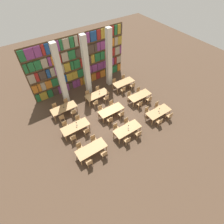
# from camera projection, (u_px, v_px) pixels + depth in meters

# --- Properties ---
(ground_plane) EXTENTS (40.00, 40.00, 0.00)m
(ground_plane) POSITION_uv_depth(u_px,v_px,m) (110.00, 115.00, 16.06)
(ground_plane) COLOR #4C3828
(bookshelf_bank) EXTENTS (10.22, 0.35, 5.50)m
(bookshelf_bank) POSITION_uv_depth(u_px,v_px,m) (79.00, 63.00, 17.22)
(bookshelf_bank) COLOR brown
(bookshelf_bank) RESTS_ON ground_plane
(pillar_left) EXTENTS (0.48, 0.48, 6.00)m
(pillar_left) POSITION_uv_depth(u_px,v_px,m) (61.00, 76.00, 15.19)
(pillar_left) COLOR silver
(pillar_left) RESTS_ON ground_plane
(pillar_center) EXTENTS (0.48, 0.48, 6.00)m
(pillar_center) POSITION_uv_depth(u_px,v_px,m) (86.00, 67.00, 16.15)
(pillar_center) COLOR silver
(pillar_center) RESTS_ON ground_plane
(pillar_right) EXTENTS (0.48, 0.48, 6.00)m
(pillar_right) POSITION_uv_depth(u_px,v_px,m) (109.00, 59.00, 17.12)
(pillar_right) COLOR silver
(pillar_right) RESTS_ON ground_plane
(reading_table_0) EXTENTS (2.30, 0.95, 0.73)m
(reading_table_0) POSITION_uv_depth(u_px,v_px,m) (91.00, 149.00, 12.86)
(reading_table_0) COLOR tan
(reading_table_0) RESTS_ON ground_plane
(chair_0) EXTENTS (0.42, 0.40, 0.89)m
(chair_0) POSITION_uv_depth(u_px,v_px,m) (89.00, 163.00, 12.32)
(chair_0) COLOR tan
(chair_0) RESTS_ON ground_plane
(chair_1) EXTENTS (0.42, 0.40, 0.89)m
(chair_1) POSITION_uv_depth(u_px,v_px,m) (80.00, 147.00, 13.18)
(chair_1) COLOR tan
(chair_1) RESTS_ON ground_plane
(chair_2) EXTENTS (0.42, 0.40, 0.89)m
(chair_2) POSITION_uv_depth(u_px,v_px,m) (104.00, 154.00, 12.79)
(chair_2) COLOR tan
(chair_2) RESTS_ON ground_plane
(chair_3) EXTENTS (0.42, 0.40, 0.89)m
(chair_3) POSITION_uv_depth(u_px,v_px,m) (94.00, 139.00, 13.66)
(chair_3) COLOR tan
(chair_3) RESTS_ON ground_plane
(reading_table_1) EXTENTS (2.30, 0.95, 0.73)m
(reading_table_1) POSITION_uv_depth(u_px,v_px,m) (127.00, 129.00, 14.12)
(reading_table_1) COLOR tan
(reading_table_1) RESTS_ON ground_plane
(chair_4) EXTENTS (0.42, 0.40, 0.89)m
(chair_4) POSITION_uv_depth(u_px,v_px,m) (127.00, 140.00, 13.59)
(chair_4) COLOR tan
(chair_4) RESTS_ON ground_plane
(chair_5) EXTENTS (0.42, 0.40, 0.89)m
(chair_5) POSITION_uv_depth(u_px,v_px,m) (116.00, 128.00, 14.46)
(chair_5) COLOR tan
(chair_5) RESTS_ON ground_plane
(chair_6) EXTENTS (0.42, 0.40, 0.89)m
(chair_6) POSITION_uv_depth(u_px,v_px,m) (138.00, 134.00, 14.02)
(chair_6) COLOR tan
(chair_6) RESTS_ON ground_plane
(chair_7) EXTENTS (0.42, 0.40, 0.89)m
(chair_7) POSITION_uv_depth(u_px,v_px,m) (127.00, 122.00, 14.89)
(chair_7) COLOR tan
(chair_7) RESTS_ON ground_plane
(desk_lamp_0) EXTENTS (0.14, 0.14, 0.47)m
(desk_lamp_0) POSITION_uv_depth(u_px,v_px,m) (128.00, 126.00, 13.86)
(desk_lamp_0) COLOR brown
(desk_lamp_0) RESTS_ON reading_table_1
(reading_table_2) EXTENTS (2.30, 0.95, 0.73)m
(reading_table_2) POSITION_uv_depth(u_px,v_px,m) (159.00, 112.00, 15.43)
(reading_table_2) COLOR tan
(reading_table_2) RESTS_ON ground_plane
(chair_8) EXTENTS (0.42, 0.40, 0.89)m
(chair_8) POSITION_uv_depth(u_px,v_px,m) (159.00, 122.00, 14.89)
(chair_8) COLOR tan
(chair_8) RESTS_ON ground_plane
(chair_9) EXTENTS (0.42, 0.40, 0.89)m
(chair_9) POSITION_uv_depth(u_px,v_px,m) (147.00, 111.00, 15.75)
(chair_9) COLOR tan
(chair_9) RESTS_ON ground_plane
(chair_10) EXTENTS (0.42, 0.40, 0.89)m
(chair_10) POSITION_uv_depth(u_px,v_px,m) (169.00, 116.00, 15.36)
(chair_10) COLOR tan
(chair_10) RESTS_ON ground_plane
(chair_11) EXTENTS (0.42, 0.40, 0.89)m
(chair_11) POSITION_uv_depth(u_px,v_px,m) (157.00, 106.00, 16.22)
(chair_11) COLOR tan
(chair_11) RESTS_ON ground_plane
(desk_lamp_1) EXTENTS (0.14, 0.14, 0.47)m
(desk_lamp_1) POSITION_uv_depth(u_px,v_px,m) (159.00, 109.00, 15.14)
(desk_lamp_1) COLOR brown
(desk_lamp_1) RESTS_ON reading_table_2
(reading_table_3) EXTENTS (2.30, 0.95, 0.73)m
(reading_table_3) POSITION_uv_depth(u_px,v_px,m) (75.00, 127.00, 14.28)
(reading_table_3) COLOR tan
(reading_table_3) RESTS_ON ground_plane
(chair_12) EXTENTS (0.42, 0.40, 0.89)m
(chair_12) POSITION_uv_depth(u_px,v_px,m) (73.00, 138.00, 13.75)
(chair_12) COLOR tan
(chair_12) RESTS_ON ground_plane
(chair_13) EXTENTS (0.42, 0.40, 0.89)m
(chair_13) POSITION_uv_depth(u_px,v_px,m) (65.00, 125.00, 14.62)
(chair_13) COLOR tan
(chair_13) RESTS_ON ground_plane
(chair_14) EXTENTS (0.42, 0.40, 0.89)m
(chair_14) POSITION_uv_depth(u_px,v_px,m) (87.00, 131.00, 14.21)
(chair_14) COLOR tan
(chair_14) RESTS_ON ground_plane
(chair_15) EXTENTS (0.42, 0.40, 0.89)m
(chair_15) POSITION_uv_depth(u_px,v_px,m) (78.00, 119.00, 15.07)
(chair_15) COLOR tan
(chair_15) RESTS_ON ground_plane
(desk_lamp_2) EXTENTS (0.14, 0.14, 0.46)m
(desk_lamp_2) POSITION_uv_depth(u_px,v_px,m) (76.00, 123.00, 14.08)
(desk_lamp_2) COLOR brown
(desk_lamp_2) RESTS_ON reading_table_3
(reading_table_4) EXTENTS (2.30, 0.95, 0.73)m
(reading_table_4) POSITION_uv_depth(u_px,v_px,m) (111.00, 110.00, 15.57)
(reading_table_4) COLOR tan
(reading_table_4) RESTS_ON ground_plane
(chair_16) EXTENTS (0.42, 0.40, 0.89)m
(chair_16) POSITION_uv_depth(u_px,v_px,m) (110.00, 120.00, 15.03)
(chair_16) COLOR tan
(chair_16) RESTS_ON ground_plane
(chair_17) EXTENTS (0.42, 0.40, 0.89)m
(chair_17) POSITION_uv_depth(u_px,v_px,m) (101.00, 109.00, 15.89)
(chair_17) COLOR tan
(chair_17) RESTS_ON ground_plane
(chair_18) EXTENTS (0.42, 0.40, 0.89)m
(chair_18) POSITION_uv_depth(u_px,v_px,m) (121.00, 114.00, 15.49)
(chair_18) COLOR tan
(chair_18) RESTS_ON ground_plane
(chair_19) EXTENTS (0.42, 0.40, 0.89)m
(chair_19) POSITION_uv_depth(u_px,v_px,m) (112.00, 104.00, 16.35)
(chair_19) COLOR tan
(chair_19) RESTS_ON ground_plane
(reading_table_5) EXTENTS (2.30, 0.95, 0.73)m
(reading_table_5) POSITION_uv_depth(u_px,v_px,m) (140.00, 96.00, 16.91)
(reading_table_5) COLOR tan
(reading_table_5) RESTS_ON ground_plane
(chair_20) EXTENTS (0.42, 0.40, 0.89)m
(chair_20) POSITION_uv_depth(u_px,v_px,m) (140.00, 104.00, 16.37)
(chair_20) COLOR tan
(chair_20) RESTS_ON ground_plane
(chair_21) EXTENTS (0.42, 0.40, 0.89)m
(chair_21) POSITION_uv_depth(u_px,v_px,m) (130.00, 95.00, 17.23)
(chair_21) COLOR tan
(chair_21) RESTS_ON ground_plane
(chair_22) EXTENTS (0.42, 0.40, 0.89)m
(chair_22) POSITION_uv_depth(u_px,v_px,m) (149.00, 99.00, 16.82)
(chair_22) COLOR tan
(chair_22) RESTS_ON ground_plane
(chair_23) EXTENTS (0.42, 0.40, 0.89)m
(chair_23) POSITION_uv_depth(u_px,v_px,m) (139.00, 91.00, 17.68)
(chair_23) COLOR tan
(chair_23) RESTS_ON ground_plane
(reading_table_6) EXTENTS (2.30, 0.95, 0.73)m
(reading_table_6) POSITION_uv_depth(u_px,v_px,m) (64.00, 108.00, 15.74)
(reading_table_6) COLOR tan
(reading_table_6) RESTS_ON ground_plane
(chair_24) EXTENTS (0.42, 0.40, 0.89)m
(chair_24) POSITION_uv_depth(u_px,v_px,m) (62.00, 118.00, 15.21)
(chair_24) COLOR tan
(chair_24) RESTS_ON ground_plane
(chair_25) EXTENTS (0.42, 0.40, 0.89)m
(chair_25) POSITION_uv_depth(u_px,v_px,m) (55.00, 107.00, 16.08)
(chair_25) COLOR tan
(chair_25) RESTS_ON ground_plane
(chair_26) EXTENTS (0.42, 0.40, 0.89)m
(chair_26) POSITION_uv_depth(u_px,v_px,m) (73.00, 112.00, 15.64)
(chair_26) COLOR tan
(chair_26) RESTS_ON ground_plane
(chair_27) EXTENTS (0.42, 0.40, 0.89)m
(chair_27) POSITION_uv_depth(u_px,v_px,m) (66.00, 103.00, 16.51)
(chair_27) COLOR tan
(chair_27) RESTS_ON ground_plane
(desk_lamp_3) EXTENTS (0.14, 0.14, 0.46)m
(desk_lamp_3) POSITION_uv_depth(u_px,v_px,m) (63.00, 105.00, 15.50)
(desk_lamp_3) COLOR brown
(desk_lamp_3) RESTS_ON reading_table_6
(reading_table_7) EXTENTS (2.30, 0.95, 0.73)m
(reading_table_7) POSITION_uv_depth(u_px,v_px,m) (97.00, 95.00, 17.00)
(reading_table_7) COLOR tan
(reading_table_7) RESTS_ON ground_plane
(chair_28) EXTENTS (0.42, 0.40, 0.89)m
(chair_28) POSITION_uv_depth(u_px,v_px,m) (96.00, 103.00, 16.46)
(chair_28) COLOR tan
(chair_28) RESTS_ON ground_plane
(chair_29) EXTENTS (0.42, 0.40, 0.89)m
(chair_29) POSITION_uv_depth(u_px,v_px,m) (88.00, 94.00, 17.33)
(chair_29) COLOR tan
(chair_29) RESTS_ON ground_plane
(chair_30) EXTENTS (0.42, 0.40, 0.89)m
(chair_30) POSITION_uv_depth(u_px,v_px,m) (106.00, 98.00, 16.92)
(chair_30) COLOR tan
(chair_30) RESTS_ON ground_plane
(chair_31) EXTENTS (0.42, 0.40, 0.89)m
(chair_31) POSITION_uv_depth(u_px,v_px,m) (98.00, 90.00, 17.78)
(chair_31) COLOR tan
(chair_31) RESTS_ON ground_plane
(desk_lamp_4) EXTENTS (0.14, 0.14, 0.39)m
(desk_lamp_4) POSITION_uv_depth(u_px,v_px,m) (99.00, 92.00, 16.84)
(desk_lamp_4) COLOR brown
(desk_lamp_4) RESTS_ON reading_table_7
(reading_table_8) EXTENTS (2.30, 0.95, 0.73)m
(reading_table_8) POSITION_uv_depth(u_px,v_px,m) (124.00, 83.00, 18.33)
(reading_table_8) COLOR tan
(reading_table_8) RESTS_ON ground_plane
(chair_32) EXTENTS (0.42, 0.40, 0.89)m
(chair_32) POSITION_uv_depth(u_px,v_px,m) (123.00, 90.00, 17.79)
(chair_32) COLOR tan
(chair_32) RESTS_ON ground_plane
(chair_33) EXTENTS (0.42, 0.40, 0.89)m
(chair_33) POSITION_uv_depth(u_px,v_px,m) (115.00, 82.00, 18.65)
(chair_33) COLOR tan
(chair_33) RESTS_ON ground_plane
(chair_34) EXTENTS (0.42, 0.40, 0.89)m
(chair_34) POSITION_uv_depth(u_px,v_px,m) (133.00, 86.00, 18.26)
(chair_34) COLOR tan
(chair_34) RESTS_ON ground_plane
(chair_35) EXTENTS (0.42, 0.40, 0.89)m
(chair_35) POSITION_uv_depth(u_px,v_px,m) (124.00, 79.00, 19.12)
(chair_35) COLOR tan
(chair_35) RESTS_ON ground_plane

